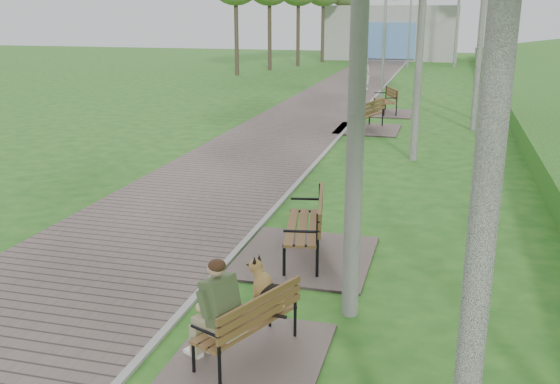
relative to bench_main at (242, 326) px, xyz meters
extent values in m
cube|color=#62554F|center=(-2.80, 14.96, -0.37)|extent=(3.50, 67.00, 0.04)
cube|color=#999993|center=(-1.05, 14.96, -0.36)|extent=(0.10, 67.00, 0.05)
cube|color=#9E9E99|center=(-2.55, 44.46, 1.61)|extent=(10.00, 5.00, 4.00)
cube|color=#5A87CA|center=(-2.55, 41.86, 1.11)|extent=(4.00, 0.20, 2.60)
cube|color=#62554F|center=(0.08, 0.04, -0.37)|extent=(1.60, 1.78, 0.04)
cube|color=brown|center=(0.03, 0.04, 0.01)|extent=(0.90, 1.39, 0.04)
cube|color=brown|center=(0.23, -0.04, 0.25)|extent=(0.57, 1.24, 0.29)
cube|color=#62554F|center=(0.04, 2.96, -0.37)|extent=(2.00, 2.22, 0.04)
cube|color=brown|center=(-0.01, 2.96, 0.11)|extent=(0.79, 1.73, 0.04)
cube|color=brown|center=(0.25, 3.01, 0.41)|extent=(0.34, 1.65, 0.37)
cube|color=#62554F|center=(-0.39, 13.86, -0.37)|extent=(1.95, 2.17, 0.04)
cube|color=brown|center=(-0.44, 13.86, 0.10)|extent=(0.91, 1.70, 0.04)
cube|color=brown|center=(-0.19, 13.79, 0.39)|extent=(0.48, 1.58, 0.36)
cube|color=#62554F|center=(-0.17, 17.27, -0.37)|extent=(1.90, 2.11, 0.04)
cube|color=brown|center=(-0.22, 17.27, 0.09)|extent=(1.00, 1.65, 0.04)
cube|color=brown|center=(0.02, 17.36, 0.37)|extent=(0.59, 1.49, 0.35)
cylinder|color=#9D9FA5|center=(-0.77, 14.95, -0.23)|extent=(0.21, 0.21, 0.32)
cylinder|color=#9D9FA5|center=(-0.77, 14.95, 2.29)|extent=(0.13, 0.13, 5.35)
cylinder|color=#9D9FA5|center=(-0.71, 20.89, -0.24)|extent=(0.20, 0.20, 0.30)
cylinder|color=#9D9FA5|center=(-0.71, 20.89, 2.11)|extent=(0.12, 0.12, 4.99)
cylinder|color=#9D9FA5|center=(-0.67, 36.63, -0.24)|extent=(0.20, 0.20, 0.30)
cylinder|color=#9D9FA5|center=(-0.67, 36.63, 2.09)|extent=(0.12, 0.12, 4.96)
imported|color=white|center=(-1.84, 23.98, 0.38)|extent=(0.65, 0.55, 1.53)
imported|color=gray|center=(-4.25, 41.61, 0.37)|extent=(0.84, 0.72, 1.52)
cylinder|color=silver|center=(2.83, 14.68, 3.39)|extent=(0.17, 0.17, 7.56)
cylinder|color=silver|center=(1.25, 10.03, 3.09)|extent=(0.18, 0.18, 6.96)
cylinder|color=silver|center=(2.92, 16.95, 3.00)|extent=(0.16, 0.16, 6.78)
cylinder|color=silver|center=(2.27, 37.87, 3.60)|extent=(0.18, 0.18, 7.97)
camera|label=1|loc=(1.96, -5.74, 3.27)|focal=40.00mm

